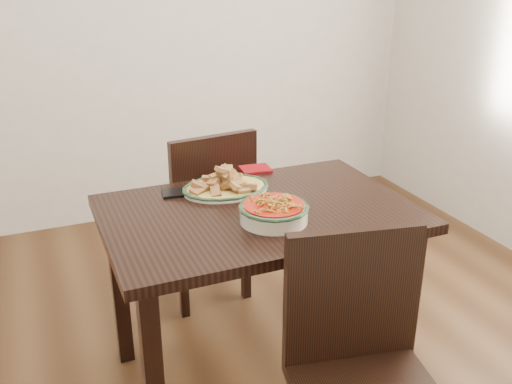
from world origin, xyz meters
name	(u,v)px	position (x,y,z in m)	size (l,w,h in m)	color
floor	(270,361)	(0.00, 0.00, 0.00)	(3.50, 3.50, 0.00)	#3C2513
wall_back	(155,14)	(0.00, 1.75, 1.30)	(3.50, 0.10, 2.60)	beige
dining_table	(258,234)	(-0.07, -0.04, 0.64)	(1.14, 0.76, 0.75)	black
chair_far	(206,208)	(-0.08, 0.58, 0.50)	(0.47, 0.47, 0.89)	black
chair_near	(361,363)	(-0.01, -0.68, 0.50)	(0.49, 0.49, 0.89)	black
fish_plate	(226,180)	(-0.12, 0.18, 0.79)	(0.35, 0.27, 0.11)	beige
noodle_bowl	(274,210)	(-0.06, -0.16, 0.79)	(0.25, 0.25, 0.08)	beige
smartphone	(183,192)	(-0.29, 0.22, 0.76)	(0.17, 0.09, 0.01)	black
napkin	(255,169)	(0.08, 0.35, 0.76)	(0.13, 0.11, 0.01)	maroon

